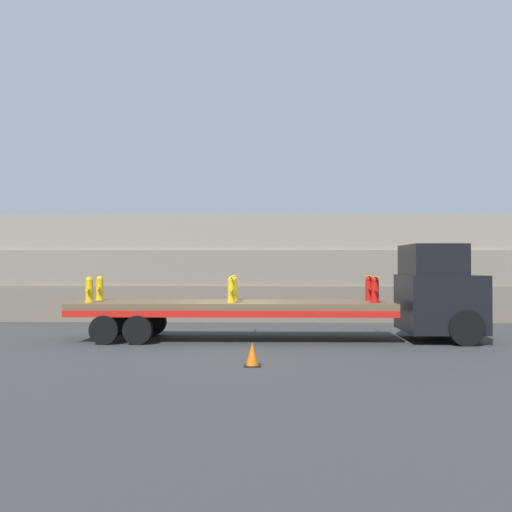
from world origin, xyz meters
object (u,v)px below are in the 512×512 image
fire_hydrant_red_far_2 (369,289)px  traffic_cone (252,354)px  fire_hydrant_yellow_far_0 (100,288)px  fire_hydrant_red_near_2 (375,290)px  fire_hydrant_yellow_near_1 (231,290)px  truck_cab (441,293)px  flatbed_trailer (217,308)px  fire_hydrant_yellow_far_1 (234,289)px  fire_hydrant_yellow_near_0 (89,290)px

fire_hydrant_red_far_2 → traffic_cone: 6.45m
traffic_cone → fire_hydrant_red_far_2: bearing=55.2°
fire_hydrant_yellow_far_0 → fire_hydrant_red_near_2: same height
fire_hydrant_yellow_near_1 → truck_cab: bearing=4.7°
fire_hydrant_red_near_2 → fire_hydrant_yellow_near_1: bearing=180.0°
flatbed_trailer → fire_hydrant_red_far_2: size_ratio=12.57×
fire_hydrant_yellow_far_0 → fire_hydrant_red_near_2: 8.79m
fire_hydrant_yellow_far_0 → fire_hydrant_yellow_far_1: size_ratio=1.00×
fire_hydrant_yellow_near_1 → traffic_cone: 4.38m
fire_hydrant_yellow_far_0 → fire_hydrant_yellow_far_1: bearing=0.0°
fire_hydrant_yellow_near_1 → fire_hydrant_yellow_far_1: 1.08m
truck_cab → fire_hydrant_yellow_far_1: bearing=175.3°
truck_cab → fire_hydrant_red_far_2: truck_cab is taller
fire_hydrant_yellow_far_0 → traffic_cone: bearing=-45.4°
truck_cab → fire_hydrant_yellow_near_0: truck_cab is taller
fire_hydrant_red_near_2 → flatbed_trailer: bearing=173.7°
flatbed_trailer → fire_hydrant_yellow_near_0: 3.96m
fire_hydrant_yellow_near_0 → fire_hydrant_yellow_near_1: same height
flatbed_trailer → fire_hydrant_yellow_near_0: fire_hydrant_yellow_near_0 is taller
fire_hydrant_red_near_2 → traffic_cone: size_ratio=1.41×
fire_hydrant_yellow_near_0 → traffic_cone: bearing=-38.8°
fire_hydrant_yellow_far_0 → fire_hydrant_red_near_2: bearing=-7.0°
truck_cab → fire_hydrant_red_far_2: bearing=165.9°
fire_hydrant_yellow_far_0 → fire_hydrant_yellow_far_1: same height
fire_hydrant_yellow_near_1 → fire_hydrant_red_near_2: 4.36m
fire_hydrant_yellow_far_1 → fire_hydrant_red_far_2: (4.36, 0.00, 0.00)m
fire_hydrant_yellow_far_1 → truck_cab: bearing=-4.7°
fire_hydrant_yellow_near_1 → traffic_cone: bearing=-79.6°
truck_cab → fire_hydrant_yellow_far_1: size_ratio=3.78×
flatbed_trailer → fire_hydrant_yellow_far_0: (-3.88, 0.54, 0.59)m
flatbed_trailer → traffic_cone: (1.24, -4.65, -0.72)m
fire_hydrant_yellow_near_0 → fire_hydrant_yellow_far_0: same height
fire_hydrant_yellow_far_1 → fire_hydrant_yellow_near_1: bearing=-90.0°
fire_hydrant_yellow_near_0 → fire_hydrant_yellow_far_0: 1.08m
fire_hydrant_yellow_near_1 → flatbed_trailer: bearing=132.0°
fire_hydrant_yellow_near_0 → flatbed_trailer: bearing=7.9°
fire_hydrant_yellow_near_1 → fire_hydrant_yellow_near_0: bearing=180.0°
fire_hydrant_yellow_near_0 → fire_hydrant_red_near_2: (8.72, 0.00, 0.00)m
fire_hydrant_red_far_2 → fire_hydrant_yellow_far_1: bearing=180.0°
fire_hydrant_red_far_2 → traffic_cone: size_ratio=1.41×
fire_hydrant_yellow_far_0 → fire_hydrant_yellow_near_1: bearing=-13.8°
fire_hydrant_red_near_2 → truck_cab: bearing=14.1°
flatbed_trailer → fire_hydrant_yellow_far_1: bearing=48.0°
truck_cab → fire_hydrant_red_near_2: truck_cab is taller
flatbed_trailer → traffic_cone: size_ratio=17.72×
fire_hydrant_yellow_far_0 → fire_hydrant_red_far_2: size_ratio=1.00×
truck_cab → flatbed_trailer: (-6.98, 0.00, -0.48)m
flatbed_trailer → fire_hydrant_red_far_2: 4.91m
fire_hydrant_yellow_far_1 → fire_hydrant_red_near_2: 4.49m
fire_hydrant_yellow_far_0 → truck_cab: bearing=-2.8°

